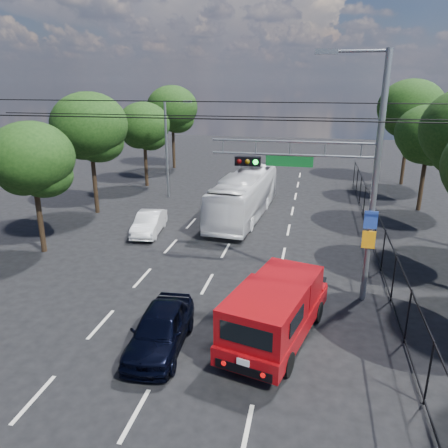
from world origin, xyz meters
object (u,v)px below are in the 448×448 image
(navy_hatchback, at_px, (160,329))
(signal_mast, at_px, (342,170))
(red_pickup, at_px, (276,310))
(white_bus, at_px, (244,196))
(white_van, at_px, (149,223))

(navy_hatchback, bearing_deg, signal_mast, 37.62)
(red_pickup, bearing_deg, white_bus, 103.64)
(white_van, bearing_deg, red_pickup, -55.92)
(white_van, bearing_deg, signal_mast, -36.31)
(red_pickup, xyz_separation_m, navy_hatchback, (-3.65, -1.24, -0.45))
(signal_mast, relative_size, white_van, 2.50)
(signal_mast, distance_m, red_pickup, 5.85)
(signal_mast, bearing_deg, white_van, 150.39)
(white_van, bearing_deg, white_bus, 34.70)
(signal_mast, distance_m, navy_hatchback, 8.76)
(red_pickup, relative_size, white_bus, 0.60)
(white_bus, xyz_separation_m, white_van, (-4.82, -4.25, -0.79))
(navy_hatchback, distance_m, white_van, 11.59)
(signal_mast, height_order, navy_hatchback, signal_mast)
(red_pickup, relative_size, white_van, 1.62)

